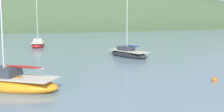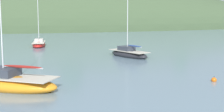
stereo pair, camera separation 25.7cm
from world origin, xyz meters
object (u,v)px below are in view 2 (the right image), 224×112
object	(u,v)px
sailboat_teal_outer	(8,83)
sailboat_white_near	(39,44)
sailboat_cream_ketch	(129,54)
mooring_buoy_inner	(214,80)

from	to	relation	value
sailboat_teal_outer	sailboat_white_near	world-z (taller)	sailboat_teal_outer
sailboat_cream_ketch	sailboat_teal_outer	bearing A→B (deg)	-134.65
mooring_buoy_inner	sailboat_teal_outer	bearing A→B (deg)	174.61
sailboat_cream_ketch	mooring_buoy_inner	world-z (taller)	sailboat_cream_ketch
sailboat_white_near	sailboat_cream_ketch	xyz separation A→B (m)	(10.67, -14.87, 0.02)
sailboat_teal_outer	sailboat_cream_ketch	bearing A→B (deg)	45.35
sailboat_cream_ketch	mooring_buoy_inner	distance (m)	15.56
sailboat_cream_ketch	mooring_buoy_inner	bearing A→B (deg)	-80.55
sailboat_white_near	mooring_buoy_inner	size ratio (longest dim) A/B	14.46
sailboat_teal_outer	sailboat_white_near	xyz separation A→B (m)	(2.98, 28.70, -0.10)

